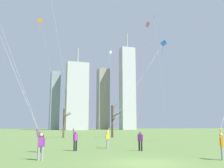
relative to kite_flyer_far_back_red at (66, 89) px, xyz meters
name	(u,v)px	position (x,y,z in m)	size (l,w,h in m)	color
ground_plane	(144,163)	(3.57, -7.11, -5.09)	(400.00, 400.00, 0.00)	#5B7A3D
kite_flyer_far_back_red	(66,89)	(0.00, 0.00, 0.00)	(5.50, 5.24, 21.00)	black
kite_flyer_midfield_center_yellow	(18,78)	(-3.81, 0.88, 0.80)	(8.52, 1.08, 20.93)	black
kite_flyer_midfield_right_teal	(27,109)	(-2.90, -3.95, -2.00)	(8.89, 2.32, 20.51)	gray
kite_flyer_midfield_left_blue	(116,125)	(5.19, 2.91, -2.90)	(9.01, 4.06, 12.71)	gray
bystander_strolling_midfield	(140,140)	(6.25, -0.57, -4.19)	(0.37, 0.41, 1.62)	black
distant_kite_high_overhead_pink	(147,33)	(15.54, 17.03, 12.80)	(1.80, 3.46, 20.03)	pink
distant_kite_drifting_right_orange	(43,32)	(-1.77, 18.69, 11.61)	(4.87, 1.91, 19.17)	orange
distant_kite_drifting_left_purple	(155,24)	(21.39, 24.93, 18.42)	(1.73, 7.26, 26.12)	purple
distant_kite_low_near_trees_white	(109,63)	(10.83, 24.27, 8.86)	(3.90, 3.27, 16.77)	white
bare_tree_center	(113,120)	(11.70, 24.45, -1.94)	(1.68, 2.32, 6.37)	#423326
bare_tree_leftmost	(64,122)	(2.85, 25.59, -2.33)	(1.33, 2.01, 5.18)	brown
skyline_short_annex	(127,88)	(50.12, 117.18, 19.45)	(8.36, 6.44, 58.69)	#B2B2B7
skyline_slender_spire	(55,101)	(8.70, 126.20, 11.48)	(5.11, 9.37, 33.14)	gray
skyline_mid_tower_right	(103,99)	(38.92, 131.20, 13.99)	(6.93, 7.34, 38.17)	gray
skyline_wide_slab	(77,96)	(19.73, 115.54, 13.37)	(11.96, 7.34, 45.63)	#B2B2B7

